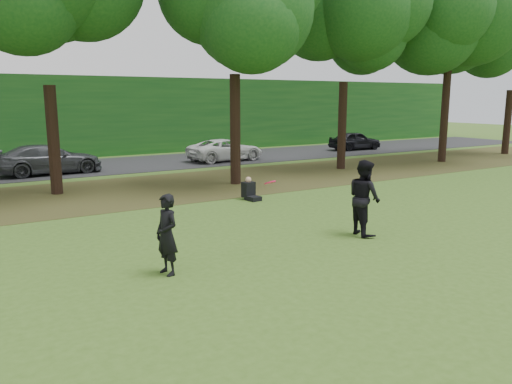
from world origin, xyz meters
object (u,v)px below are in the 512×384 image
player_left (167,235)px  frisbee (270,183)px  player_right (364,198)px  seated_person (250,191)px

player_left → frisbee: (2.48, -0.11, 0.89)m
player_left → frisbee: 2.64m
player_right → player_left: bearing=102.8°
frisbee → player_right: bearing=4.6°
seated_person → frisbee: bearing=-122.5°
player_left → seated_person: bearing=125.7°
player_right → frisbee: bearing=105.9°
player_right → seated_person: (-0.18, 5.67, -0.71)m
player_right → frisbee: 3.27m
frisbee → seated_person: size_ratio=0.46×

